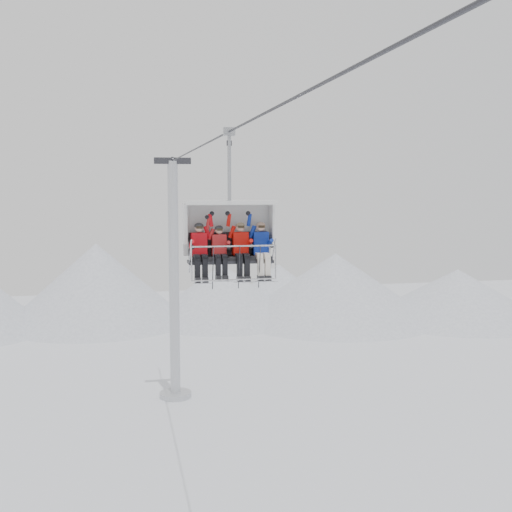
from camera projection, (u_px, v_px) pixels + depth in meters
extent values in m
cone|color=silver|center=(97.00, 283.00, 56.38)|extent=(16.00, 16.00, 7.00)
cone|color=silver|center=(222.00, 292.00, 57.78)|extent=(14.00, 14.00, 5.00)
cone|color=silver|center=(335.00, 286.00, 57.85)|extent=(18.00, 18.00, 6.00)
cone|color=silver|center=(457.00, 294.00, 58.25)|extent=(16.00, 16.00, 4.50)
cone|color=silver|center=(279.00, 287.00, 61.97)|extent=(12.00, 12.00, 4.50)
cylinder|color=#B2B5BA|center=(174.00, 281.00, 35.68)|extent=(0.56, 0.56, 13.30)
cylinder|color=#B2B5BA|center=(176.00, 395.00, 36.36)|extent=(1.80, 1.80, 0.30)
cube|color=#2D2D32|center=(172.00, 161.00, 34.98)|extent=(2.00, 0.35, 0.35)
cylinder|color=#2D2D32|center=(256.00, 118.00, 13.58)|extent=(0.06, 50.00, 0.06)
cube|color=black|center=(230.00, 258.00, 17.15)|extent=(2.17, 0.55, 0.10)
cube|color=black|center=(229.00, 244.00, 17.37)|extent=(2.17, 0.10, 0.63)
cube|color=#2D2D32|center=(230.00, 261.00, 17.16)|extent=(2.27, 0.60, 0.08)
cube|color=silver|center=(227.00, 229.00, 17.54)|extent=(2.42, 0.10, 1.44)
cube|color=silver|center=(230.00, 203.00, 17.07)|extent=(2.42, 0.90, 0.10)
cylinder|color=#B7B7BB|center=(234.00, 246.00, 16.58)|extent=(2.21, 0.04, 0.04)
cylinder|color=#B7B7BB|center=(234.00, 280.00, 16.60)|extent=(2.21, 0.04, 0.04)
cylinder|color=#96999E|center=(229.00, 167.00, 16.99)|extent=(0.10, 0.10, 1.87)
cube|color=#96999E|center=(229.00, 132.00, 16.90)|extent=(0.30, 0.18, 0.22)
cube|color=red|center=(199.00, 244.00, 16.98)|extent=(0.41, 0.28, 0.61)
sphere|color=tan|center=(199.00, 228.00, 16.89)|extent=(0.23, 0.23, 0.23)
cube|color=black|center=(197.00, 268.00, 16.59)|extent=(0.14, 0.15, 0.49)
cube|color=black|center=(205.00, 268.00, 16.63)|extent=(0.14, 0.15, 0.49)
cube|color=silver|center=(198.00, 283.00, 16.53)|extent=(0.09, 1.69, 0.26)
cube|color=silver|center=(206.00, 283.00, 16.57)|extent=(0.09, 1.69, 0.26)
cube|color=red|center=(219.00, 245.00, 17.09)|extent=(0.38, 0.25, 0.56)
sphere|color=tan|center=(219.00, 230.00, 17.01)|extent=(0.21, 0.21, 0.21)
cube|color=black|center=(218.00, 267.00, 16.70)|extent=(0.13, 0.15, 0.45)
cube|color=black|center=(225.00, 267.00, 16.74)|extent=(0.13, 0.15, 0.45)
cube|color=silver|center=(219.00, 281.00, 16.64)|extent=(0.09, 1.69, 0.26)
cube|color=silver|center=(226.00, 281.00, 16.68)|extent=(0.09, 1.69, 0.26)
cube|color=red|center=(240.00, 243.00, 17.21)|extent=(0.41, 0.28, 0.61)
sphere|color=tan|center=(240.00, 227.00, 17.12)|extent=(0.23, 0.23, 0.23)
cube|color=black|center=(240.00, 267.00, 16.82)|extent=(0.14, 0.15, 0.49)
cube|color=black|center=(247.00, 267.00, 16.86)|extent=(0.14, 0.15, 0.49)
cube|color=silver|center=(240.00, 282.00, 16.76)|extent=(0.09, 1.69, 0.26)
cube|color=silver|center=(248.00, 282.00, 16.80)|extent=(0.09, 1.69, 0.26)
cube|color=navy|center=(260.00, 243.00, 17.32)|extent=(0.41, 0.28, 0.61)
sphere|color=tan|center=(261.00, 227.00, 17.24)|extent=(0.23, 0.23, 0.23)
cube|color=silver|center=(260.00, 266.00, 16.94)|extent=(0.14, 0.15, 0.49)
cube|color=silver|center=(268.00, 266.00, 16.98)|extent=(0.14, 0.15, 0.49)
cube|color=silver|center=(261.00, 281.00, 16.88)|extent=(0.09, 1.69, 0.26)
cube|color=silver|center=(268.00, 281.00, 16.92)|extent=(0.09, 1.69, 0.26)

